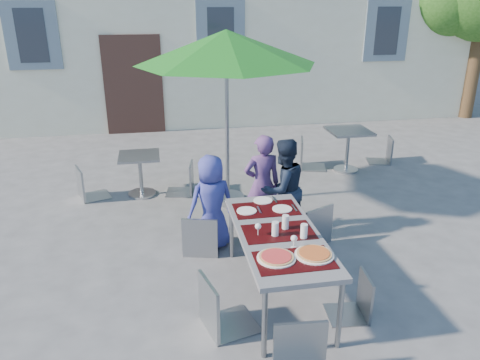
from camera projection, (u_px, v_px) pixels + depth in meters
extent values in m
plane|color=#4F5052|center=(336.00, 331.00, 4.43)|extent=(90.00, 90.00, 0.00)
cube|color=#3E251E|center=(134.00, 85.00, 10.53)|extent=(1.30, 0.06, 2.20)
cube|color=slate|center=(32.00, 36.00, 9.80)|extent=(1.10, 0.06, 1.40)
cube|color=#262B33|center=(32.00, 36.00, 9.78)|extent=(0.60, 0.04, 1.10)
cube|color=slate|center=(221.00, 33.00, 10.47)|extent=(1.10, 0.06, 1.40)
cube|color=#262B33|center=(221.00, 33.00, 10.45)|extent=(0.60, 0.04, 1.10)
cube|color=slate|center=(387.00, 31.00, 11.14)|extent=(1.10, 0.06, 1.40)
cube|color=#262B33|center=(387.00, 31.00, 11.12)|extent=(0.60, 0.04, 1.10)
cylinder|color=#4B3620|center=(474.00, 63.00, 11.88)|extent=(0.36, 0.36, 2.80)
cube|color=#4D4D52|center=(278.00, 234.00, 4.71)|extent=(0.80, 1.85, 0.05)
cylinder|color=gray|center=(264.00, 324.00, 3.99)|extent=(0.05, 0.05, 0.70)
cylinder|color=gray|center=(340.00, 315.00, 4.11)|extent=(0.05, 0.05, 0.70)
cylinder|color=gray|center=(231.00, 231.00, 5.58)|extent=(0.05, 0.05, 0.70)
cylinder|color=gray|center=(286.00, 226.00, 5.69)|extent=(0.05, 0.05, 0.70)
cube|color=black|center=(294.00, 260.00, 4.19)|extent=(0.70, 0.42, 0.01)
cube|color=black|center=(279.00, 232.00, 4.70)|extent=(0.70, 0.42, 0.01)
cube|color=black|center=(266.00, 209.00, 5.20)|extent=(0.70, 0.42, 0.01)
cylinder|color=white|center=(276.00, 258.00, 4.21)|extent=(0.35, 0.35, 0.01)
cylinder|color=tan|center=(276.00, 257.00, 4.20)|extent=(0.31, 0.31, 0.01)
cylinder|color=#A91011|center=(276.00, 256.00, 4.20)|extent=(0.27, 0.27, 0.01)
cylinder|color=white|center=(314.00, 255.00, 4.26)|extent=(0.36, 0.36, 0.01)
cylinder|color=tan|center=(314.00, 254.00, 4.26)|extent=(0.32, 0.32, 0.01)
cylinder|color=#A2200B|center=(314.00, 253.00, 4.25)|extent=(0.28, 0.28, 0.01)
cylinder|color=silver|center=(275.00, 229.00, 4.60)|extent=(0.07, 0.07, 0.15)
cylinder|color=silver|center=(285.00, 222.00, 4.74)|extent=(0.07, 0.07, 0.15)
cylinder|color=silver|center=(304.00, 231.00, 4.55)|extent=(0.07, 0.07, 0.15)
cylinder|color=silver|center=(258.00, 235.00, 4.63)|extent=(0.06, 0.06, 0.00)
cylinder|color=silver|center=(258.00, 232.00, 4.62)|extent=(0.01, 0.01, 0.08)
sphere|color=silver|center=(258.00, 226.00, 4.60)|extent=(0.06, 0.06, 0.06)
cylinder|color=silver|center=(294.00, 248.00, 4.40)|extent=(0.06, 0.06, 0.00)
cylinder|color=silver|center=(294.00, 244.00, 4.39)|extent=(0.01, 0.01, 0.08)
sphere|color=silver|center=(294.00, 238.00, 4.37)|extent=(0.06, 0.06, 0.06)
cylinder|color=white|center=(247.00, 211.00, 5.14)|extent=(0.22, 0.22, 0.01)
cube|color=#B8BBC0|center=(259.00, 210.00, 5.17)|extent=(0.02, 0.18, 0.00)
cylinder|color=white|center=(282.00, 209.00, 5.19)|extent=(0.22, 0.22, 0.01)
cube|color=#B8BBC0|center=(294.00, 208.00, 5.21)|extent=(0.02, 0.18, 0.00)
cylinder|color=white|center=(263.00, 200.00, 5.40)|extent=(0.22, 0.22, 0.01)
cube|color=#B8BBC0|center=(275.00, 200.00, 5.43)|extent=(0.02, 0.18, 0.00)
imported|color=#353991|center=(211.00, 203.00, 5.73)|extent=(0.67, 0.54, 1.21)
imported|color=#54356D|center=(262.00, 185.00, 6.09)|extent=(0.51, 0.36, 1.35)
imported|color=#172032|center=(283.00, 189.00, 5.97)|extent=(0.74, 0.59, 1.33)
cube|color=gray|center=(202.00, 216.00, 5.71)|extent=(0.52, 0.52, 0.03)
cube|color=gray|center=(199.00, 204.00, 5.43)|extent=(0.42, 0.14, 0.51)
cylinder|color=gray|center=(219.00, 227.00, 5.96)|extent=(0.02, 0.02, 0.45)
cylinder|color=gray|center=(190.00, 226.00, 5.98)|extent=(0.02, 0.02, 0.45)
cylinder|color=gray|center=(215.00, 241.00, 5.61)|extent=(0.02, 0.02, 0.45)
cylinder|color=gray|center=(185.00, 239.00, 5.64)|extent=(0.02, 0.02, 0.45)
cube|color=gray|center=(262.00, 207.00, 5.98)|extent=(0.42, 0.42, 0.03)
cube|color=gray|center=(266.00, 195.00, 5.71)|extent=(0.42, 0.03, 0.50)
cylinder|color=gray|center=(272.00, 216.00, 6.26)|extent=(0.02, 0.02, 0.44)
cylinder|color=gray|center=(246.00, 218.00, 6.20)|extent=(0.02, 0.02, 0.44)
cylinder|color=gray|center=(279.00, 228.00, 5.93)|extent=(0.02, 0.02, 0.44)
cylinder|color=gray|center=(251.00, 231.00, 5.87)|extent=(0.02, 0.02, 0.44)
cube|color=gray|center=(308.00, 206.00, 5.93)|extent=(0.59, 0.59, 0.03)
cube|color=gray|center=(321.00, 192.00, 5.67)|extent=(0.42, 0.22, 0.53)
cylinder|color=gray|center=(308.00, 215.00, 6.27)|extent=(0.02, 0.02, 0.47)
cylinder|color=gray|center=(286.00, 222.00, 6.06)|extent=(0.02, 0.02, 0.47)
cylinder|color=gray|center=(328.00, 225.00, 5.97)|extent=(0.02, 0.02, 0.47)
cylinder|color=gray|center=(306.00, 233.00, 5.77)|extent=(0.02, 0.02, 0.47)
cube|color=#939A9E|center=(231.00, 281.00, 4.33)|extent=(0.56, 0.56, 0.03)
cube|color=#939A9E|center=(208.00, 261.00, 4.14)|extent=(0.15, 0.46, 0.55)
cylinder|color=#939A9E|center=(259.00, 310.00, 4.33)|extent=(0.02, 0.02, 0.48)
cylinder|color=#939A9E|center=(241.00, 288.00, 4.67)|extent=(0.02, 0.02, 0.48)
cylinder|color=#939A9E|center=(219.00, 322.00, 4.18)|extent=(0.02, 0.02, 0.48)
cylinder|color=#939A9E|center=(204.00, 298.00, 4.51)|extent=(0.02, 0.02, 0.48)
cube|color=gray|center=(349.00, 281.00, 4.51)|extent=(0.41, 0.41, 0.03)
cube|color=gray|center=(369.00, 260.00, 4.44)|extent=(0.06, 0.37, 0.44)
cylinder|color=gray|center=(327.00, 290.00, 4.72)|extent=(0.02, 0.02, 0.39)
cylinder|color=gray|center=(336.00, 310.00, 4.42)|extent=(0.02, 0.02, 0.39)
cylinder|color=gray|center=(358.00, 288.00, 4.74)|extent=(0.02, 0.02, 0.39)
cylinder|color=gray|center=(369.00, 308.00, 4.45)|extent=(0.02, 0.02, 0.39)
cube|color=gray|center=(307.00, 346.00, 3.55)|extent=(0.48, 0.48, 0.03)
cube|color=gray|center=(303.00, 301.00, 3.65)|extent=(0.45, 0.07, 0.53)
cylinder|color=gray|center=(277.00, 356.00, 3.80)|extent=(0.02, 0.02, 0.47)
cylinder|color=gray|center=(323.00, 352.00, 3.83)|extent=(0.02, 0.02, 0.47)
cylinder|color=#B8BBC0|center=(228.00, 199.00, 7.22)|extent=(0.50, 0.50, 0.10)
cylinder|color=gray|center=(227.00, 127.00, 6.81)|extent=(0.06, 0.06, 2.37)
cone|color=#186D1B|center=(226.00, 47.00, 6.39)|extent=(2.56, 2.56, 0.46)
cylinder|color=#B8BBC0|center=(142.00, 193.00, 7.49)|extent=(0.44, 0.44, 0.04)
cylinder|color=gray|center=(141.00, 176.00, 7.38)|extent=(0.06, 0.06, 0.62)
cube|color=gray|center=(139.00, 156.00, 7.26)|extent=(0.62, 0.62, 0.04)
cube|color=gray|center=(92.00, 170.00, 7.25)|extent=(0.54, 0.54, 0.03)
cube|color=gray|center=(77.00, 156.00, 7.07)|extent=(0.17, 0.41, 0.51)
cylinder|color=gray|center=(109.00, 185.00, 7.28)|extent=(0.02, 0.02, 0.45)
cylinder|color=gray|center=(103.00, 178.00, 7.57)|extent=(0.02, 0.02, 0.45)
cylinder|color=gray|center=(85.00, 190.00, 7.11)|extent=(0.02, 0.02, 0.45)
cylinder|color=gray|center=(79.00, 182.00, 7.40)|extent=(0.02, 0.02, 0.45)
cube|color=gray|center=(178.00, 166.00, 7.41)|extent=(0.49, 0.49, 0.03)
cube|color=gray|center=(190.00, 151.00, 7.32)|extent=(0.10, 0.42, 0.50)
cylinder|color=gray|center=(169.00, 176.00, 7.66)|extent=(0.02, 0.02, 0.44)
cylinder|color=gray|center=(166.00, 184.00, 7.32)|extent=(0.02, 0.02, 0.44)
cylinder|color=gray|center=(191.00, 176.00, 7.66)|extent=(0.02, 0.02, 0.44)
cylinder|color=gray|center=(189.00, 184.00, 7.33)|extent=(0.02, 0.02, 0.44)
cylinder|color=#B8BBC0|center=(346.00, 169.00, 8.53)|extent=(0.44, 0.44, 0.04)
cylinder|color=gray|center=(347.00, 152.00, 8.40)|extent=(0.06, 0.06, 0.72)
cube|color=gray|center=(349.00, 131.00, 8.26)|extent=(0.72, 0.72, 0.04)
cube|color=gray|center=(314.00, 142.00, 8.50)|extent=(0.57, 0.57, 0.03)
cube|color=gray|center=(303.00, 127.00, 8.42)|extent=(0.16, 0.45, 0.55)
cylinder|color=gray|center=(325.00, 159.00, 8.39)|extent=(0.02, 0.02, 0.48)
cylinder|color=gray|center=(323.00, 152.00, 8.76)|extent=(0.02, 0.02, 0.48)
cylinder|color=gray|center=(303.00, 158.00, 8.43)|extent=(0.02, 0.02, 0.48)
cylinder|color=gray|center=(302.00, 152.00, 8.79)|extent=(0.02, 0.02, 0.48)
cube|color=gray|center=(380.00, 140.00, 8.83)|extent=(0.50, 0.50, 0.03)
cube|color=gray|center=(392.00, 127.00, 8.73)|extent=(0.13, 0.40, 0.49)
cylinder|color=gray|center=(368.00, 148.00, 9.09)|extent=(0.02, 0.02, 0.43)
cylinder|color=gray|center=(371.00, 154.00, 8.76)|extent=(0.02, 0.02, 0.43)
cylinder|color=gray|center=(386.00, 149.00, 9.06)|extent=(0.02, 0.02, 0.43)
cylinder|color=gray|center=(390.00, 154.00, 8.74)|extent=(0.02, 0.02, 0.43)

